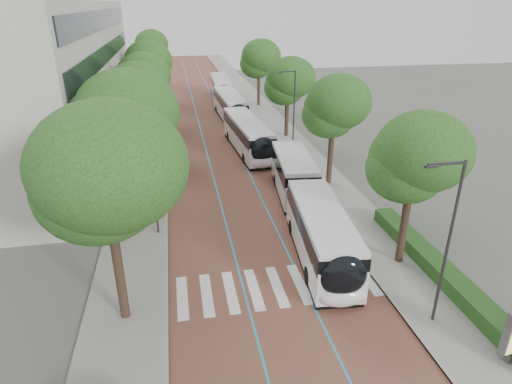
% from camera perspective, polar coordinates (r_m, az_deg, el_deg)
% --- Properties ---
extents(ground, '(160.00, 160.00, 0.00)m').
position_cam_1_polar(ground, '(22.52, 2.95, -14.03)').
color(ground, '#51544C').
rests_on(ground, ground).
extents(road, '(11.00, 140.00, 0.02)m').
position_cam_1_polar(road, '(59.01, -6.35, 10.26)').
color(road, brown).
rests_on(road, ground).
extents(sidewalk_left, '(4.00, 140.00, 0.12)m').
position_cam_1_polar(sidewalk_left, '(58.91, -13.74, 9.76)').
color(sidewalk_left, gray).
rests_on(sidewalk_left, ground).
extents(sidewalk_right, '(4.00, 140.00, 0.12)m').
position_cam_1_polar(sidewalk_right, '(60.03, 0.92, 10.69)').
color(sidewalk_right, gray).
rests_on(sidewalk_right, ground).
extents(kerb_left, '(0.20, 140.00, 0.14)m').
position_cam_1_polar(kerb_left, '(58.84, -11.87, 9.91)').
color(kerb_left, gray).
rests_on(kerb_left, ground).
extents(kerb_right, '(0.20, 140.00, 0.14)m').
position_cam_1_polar(kerb_right, '(59.68, -0.90, 10.61)').
color(kerb_right, gray).
rests_on(kerb_right, ground).
extents(zebra_crossing, '(10.55, 3.60, 0.01)m').
position_cam_1_polar(zebra_crossing, '(23.31, 2.85, -12.44)').
color(zebra_crossing, silver).
rests_on(zebra_crossing, ground).
extents(lane_line_left, '(0.12, 126.00, 0.01)m').
position_cam_1_polar(lane_line_left, '(58.90, -7.93, 10.17)').
color(lane_line_left, '#2587BD').
rests_on(lane_line_left, road).
extents(lane_line_right, '(0.12, 126.00, 0.01)m').
position_cam_1_polar(lane_line_right, '(59.14, -4.78, 10.37)').
color(lane_line_right, '#2587BD').
rests_on(lane_line_right, road).
extents(office_building, '(18.11, 40.00, 14.00)m').
position_cam_1_polar(office_building, '(48.11, -29.75, 12.75)').
color(office_building, '#98968D').
rests_on(office_building, ground).
extents(hedge, '(1.20, 14.00, 0.80)m').
position_cam_1_polar(hedge, '(25.62, 23.46, -9.63)').
color(hedge, '#1E4216').
rests_on(hedge, sidewalk_right).
extents(streetlight_near, '(1.82, 0.20, 8.00)m').
position_cam_1_polar(streetlight_near, '(20.13, 24.10, -4.97)').
color(streetlight_near, '#303033').
rests_on(streetlight_near, sidewalk_right).
extents(streetlight_far, '(1.82, 0.20, 8.00)m').
position_cam_1_polar(streetlight_far, '(41.71, 4.87, 11.38)').
color(streetlight_far, '#303033').
rests_on(streetlight_far, sidewalk_right).
extents(lamp_post_left, '(0.14, 0.14, 8.00)m').
position_cam_1_polar(lamp_post_left, '(27.05, -13.64, 2.18)').
color(lamp_post_left, '#303033').
rests_on(lamp_post_left, sidewalk_left).
extents(trees_left, '(6.41, 60.77, 9.94)m').
position_cam_1_polar(trees_left, '(39.75, -15.53, 13.16)').
color(trees_left, black).
rests_on(trees_left, ground).
extents(trees_right, '(5.54, 47.26, 8.73)m').
position_cam_1_polar(trees_right, '(43.58, 5.65, 13.71)').
color(trees_right, black).
rests_on(trees_right, ground).
extents(lead_bus, '(4.35, 18.55, 3.20)m').
position_cam_1_polar(lead_bus, '(28.23, 6.93, -1.88)').
color(lead_bus, black).
rests_on(lead_bus, ground).
extents(bus_queued_0, '(3.34, 12.54, 3.20)m').
position_cam_1_polar(bus_queued_0, '(42.86, -1.04, 7.40)').
color(bus_queued_0, silver).
rests_on(bus_queued_0, ground).
extents(bus_queued_1, '(3.05, 12.49, 3.20)m').
position_cam_1_polar(bus_queued_1, '(55.71, -3.44, 11.26)').
color(bus_queued_1, silver).
rests_on(bus_queued_1, ground).
extents(bus_queued_2, '(2.85, 12.46, 3.20)m').
position_cam_1_polar(bus_queued_2, '(68.19, -4.70, 13.57)').
color(bus_queued_2, silver).
rests_on(bus_queued_2, ground).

